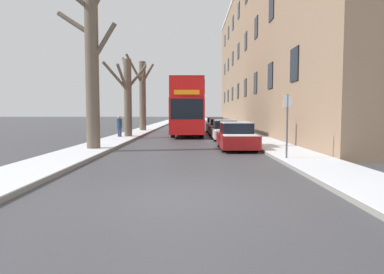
{
  "coord_description": "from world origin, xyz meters",
  "views": [
    {
      "loc": [
        0.32,
        -7.59,
        1.89
      ],
      "look_at": [
        0.35,
        16.3,
        0.2
      ],
      "focal_mm": 32.0,
      "sensor_mm": 36.0,
      "label": 1
    }
  ],
  "objects": [
    {
      "name": "pedestrian_left_sidewalk",
      "position": [
        -4.96,
        17.23,
        0.92
      ],
      "size": [
        0.37,
        0.37,
        1.68
      ],
      "rotation": [
        0.0,
        0.0,
        2.43
      ],
      "color": "navy",
      "rests_on": "ground"
    },
    {
      "name": "bare_tree_left_1",
      "position": [
        -4.5,
        17.97,
        3.3
      ],
      "size": [
        2.74,
        3.94,
        6.25
      ],
      "color": "brown",
      "rests_on": "ground"
    },
    {
      "name": "parked_car_2",
      "position": [
        2.61,
        21.65,
        0.65
      ],
      "size": [
        1.73,
        3.99,
        1.41
      ],
      "color": "#474C56",
      "rests_on": "ground"
    },
    {
      "name": "terrace_facade_right",
      "position": [
        10.37,
        30.9,
        8.87
      ],
      "size": [
        9.1,
        51.54,
        17.73
      ],
      "color": "#8C7056",
      "rests_on": "ground"
    },
    {
      "name": "ground_plane",
      "position": [
        0.0,
        0.0,
        0.0
      ],
      "size": [
        320.0,
        320.0,
        0.0
      ],
      "primitive_type": "plane",
      "color": "#424247"
    },
    {
      "name": "street_sign_post",
      "position": [
        3.95,
        5.45,
        1.49
      ],
      "size": [
        0.32,
        0.07,
        2.59
      ],
      "color": "#4C4F54",
      "rests_on": "ground"
    },
    {
      "name": "parked_car_0",
      "position": [
        2.61,
        10.02,
        0.65
      ],
      "size": [
        1.77,
        4.16,
        1.42
      ],
      "color": "maroon",
      "rests_on": "ground"
    },
    {
      "name": "sidewalk_right",
      "position": [
        4.76,
        53.0,
        0.08
      ],
      "size": [
        2.22,
        130.0,
        0.16
      ],
      "color": "gray",
      "rests_on": "ground"
    },
    {
      "name": "parked_car_1",
      "position": [
        2.61,
        16.44,
        0.65
      ],
      "size": [
        1.7,
        4.38,
        1.42
      ],
      "color": "silver",
      "rests_on": "ground"
    },
    {
      "name": "bare_tree_left_0",
      "position": [
        -4.56,
        9.11,
        4.34
      ],
      "size": [
        3.62,
        1.66,
        9.17
      ],
      "color": "brown",
      "rests_on": "ground"
    },
    {
      "name": "sidewalk_left",
      "position": [
        -4.76,
        53.0,
        0.08
      ],
      "size": [
        2.22,
        130.0,
        0.16
      ],
      "color": "gray",
      "rests_on": "ground"
    },
    {
      "name": "bare_tree_left_2",
      "position": [
        -4.63,
        26.66,
        3.79
      ],
      "size": [
        2.71,
        2.82,
        7.58
      ],
      "color": "brown",
      "rests_on": "ground"
    },
    {
      "name": "parked_car_3",
      "position": [
        2.61,
        26.39,
        0.68
      ],
      "size": [
        1.77,
        3.9,
        1.47
      ],
      "color": "slate",
      "rests_on": "ground"
    },
    {
      "name": "double_decker_bus",
      "position": [
        -0.05,
        21.63,
        2.55
      ],
      "size": [
        2.56,
        10.7,
        4.51
      ],
      "color": "red",
      "rests_on": "ground"
    }
  ]
}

